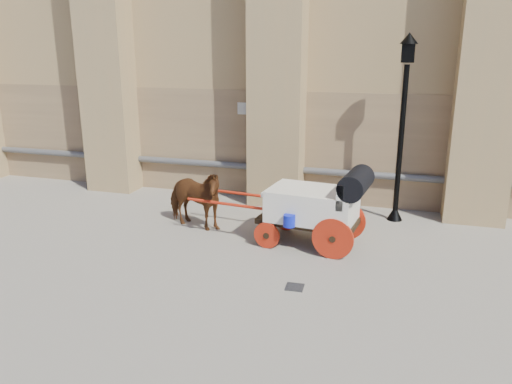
% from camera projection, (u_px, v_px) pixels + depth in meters
% --- Properties ---
extents(ground, '(90.00, 90.00, 0.00)m').
position_uv_depth(ground, '(279.00, 258.00, 10.15)').
color(ground, gray).
rests_on(ground, ground).
extents(horse, '(1.87, 1.21, 1.45)m').
position_uv_depth(horse, '(194.00, 198.00, 11.63)').
color(horse, brown).
rests_on(horse, ground).
extents(carriage, '(4.06, 1.52, 1.74)m').
position_uv_depth(carriage, '(318.00, 204.00, 10.54)').
color(carriage, black).
rests_on(carriage, ground).
extents(street_lamp, '(0.42, 0.42, 4.44)m').
position_uv_depth(street_lamp, '(402.00, 124.00, 11.72)').
color(street_lamp, black).
rests_on(street_lamp, ground).
extents(drain_grate_near, '(0.34, 0.34, 0.01)m').
position_uv_depth(drain_grate_near, '(295.00, 287.00, 8.89)').
color(drain_grate_near, black).
rests_on(drain_grate_near, ground).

